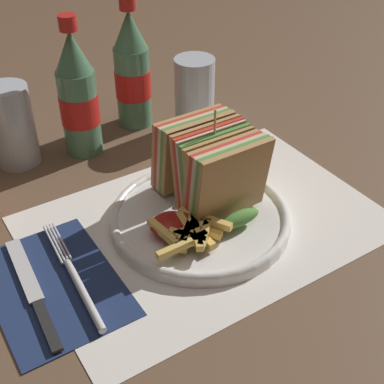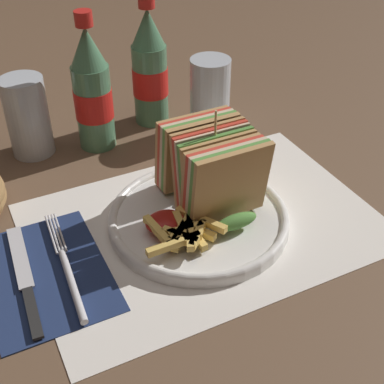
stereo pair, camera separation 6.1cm
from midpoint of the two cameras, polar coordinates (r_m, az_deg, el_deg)
ground_plane at (r=0.73m, az=2.67°, el=-2.94°), size 4.00×4.00×0.00m
placemat at (r=0.72m, az=3.72°, el=-3.52°), size 0.46×0.32×0.00m
plate_main at (r=0.71m, az=3.17°, el=-2.85°), size 0.24×0.24×0.02m
club_sandwich at (r=0.70m, az=4.66°, el=2.43°), size 0.11×0.15×0.14m
fries_pile at (r=0.66m, az=1.88°, el=-4.20°), size 0.11×0.08×0.02m
ketchup_blob at (r=0.68m, az=-0.31°, el=-3.29°), size 0.05×0.04×0.02m
napkin at (r=0.66m, az=-12.78°, el=-8.54°), size 0.14×0.20×0.00m
fork at (r=0.65m, az=-10.39°, el=-8.63°), size 0.02×0.20×0.01m
knife at (r=0.66m, az=-14.86°, el=-9.04°), size 0.03×0.19×0.00m
coke_bottle_near at (r=0.85m, az=-8.54°, el=10.46°), size 0.06×0.06×0.22m
coke_bottle_far at (r=0.92m, az=-2.58°, el=12.82°), size 0.06×0.06×0.22m
glass_near at (r=0.91m, az=3.86°, el=9.68°), size 0.07×0.07×0.13m
glass_far at (r=0.87m, az=-15.12°, el=7.24°), size 0.07×0.07×0.13m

